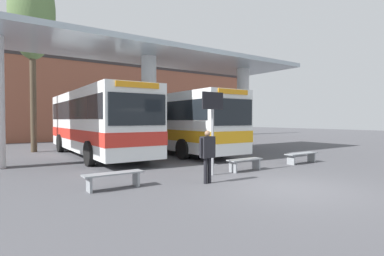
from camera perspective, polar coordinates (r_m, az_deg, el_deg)
ground_plane at (r=9.14m, az=17.98°, el=-10.82°), size 100.00×100.00×0.00m
townhouse_backdrop at (r=29.74m, az=-20.88°, el=8.54°), size 40.00×0.58×9.58m
station_canopy at (r=16.12m, az=-8.23°, el=10.89°), size 18.65×5.05×5.50m
transit_bus_left_bay at (r=16.85m, az=-17.80°, el=1.38°), size 2.94×11.22×3.41m
transit_bus_center_bay at (r=18.44m, az=-4.53°, el=1.33°), size 2.90×12.02×3.34m
waiting_bench_near_pillar at (r=11.57m, az=10.06°, el=-6.44°), size 1.52×0.44×0.46m
waiting_bench_mid_platform at (r=8.80m, az=-14.70°, el=-9.00°), size 1.69×0.44×0.46m
waiting_bench_far_platform at (r=14.23m, az=20.12°, el=-4.96°), size 1.85×0.44×0.46m
info_sign_platform at (r=10.49m, az=3.96°, el=2.30°), size 0.90×0.09×2.91m
pedestrian_waiting at (r=9.16m, az=2.97°, el=-4.43°), size 0.60×0.24×1.62m
poplar_tree_behind_left at (r=21.22m, az=-28.18°, el=18.71°), size 2.58×2.58×11.19m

